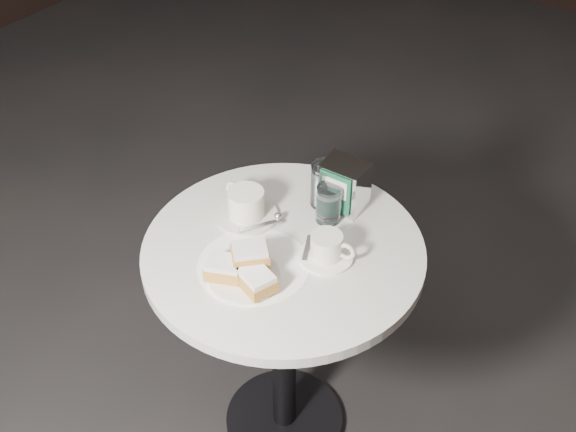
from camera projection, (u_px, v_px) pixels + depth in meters
The scene contains 9 objects.
ground at pixel (284, 422), 2.25m from camera, with size 7.00×7.00×0.00m, color black.
cafe_table at pixel (284, 302), 1.90m from camera, with size 0.70×0.70×0.74m.
sugar_spill at pixel (254, 265), 1.72m from camera, with size 0.27×0.27×0.00m, color white.
beignet_plate at pixel (244, 271), 1.67m from camera, with size 0.19×0.18×0.08m.
coffee_cup_left at pixel (246, 206), 1.84m from camera, with size 0.20×0.20×0.08m.
coffee_cup_right at pixel (327, 248), 1.73m from camera, with size 0.15×0.15×0.07m.
water_glass_left at pixel (325, 185), 1.87m from camera, with size 0.09×0.09×0.12m.
water_glass_right at pixel (329, 204), 1.82m from camera, with size 0.07×0.07×0.10m.
napkin_dispenser at pixel (344, 185), 1.85m from camera, with size 0.11×0.10×0.13m.
Camera 1 is at (0.75, -1.07, 1.95)m, focal length 45.00 mm.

